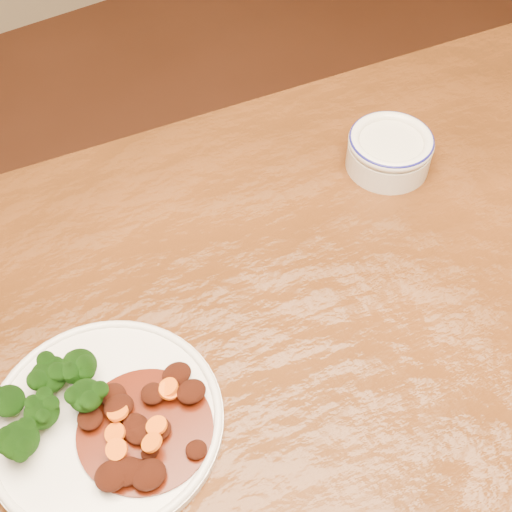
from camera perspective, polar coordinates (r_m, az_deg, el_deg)
dining_table at (r=0.87m, az=5.16°, el=-11.14°), size 1.60×1.08×0.75m
dinner_plate at (r=0.77m, az=-11.99°, el=-12.80°), size 0.25×0.25×0.02m
broccoli_florets at (r=0.77m, az=-16.32°, el=-10.92°), size 0.12×0.09×0.04m
mince_stew at (r=0.75m, az=-9.13°, el=-13.60°), size 0.14×0.14×0.03m
dip_bowl at (r=0.99m, az=10.64°, el=8.34°), size 0.12×0.12×0.05m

